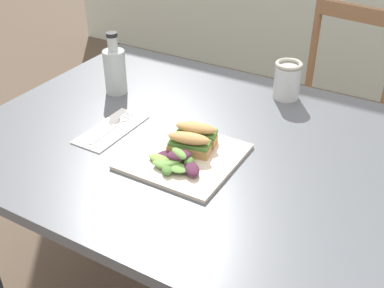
# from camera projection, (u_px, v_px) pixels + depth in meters

# --- Properties ---
(dining_table) EXTENTS (1.32, 0.92, 0.74)m
(dining_table) POSITION_uv_depth(u_px,v_px,m) (214.00, 180.00, 1.32)
(dining_table) COLOR #51565B
(dining_table) RESTS_ON ground
(chair_wooden_far) EXTENTS (0.45, 0.45, 0.87)m
(chair_wooden_far) POSITION_uv_depth(u_px,v_px,m) (329.00, 114.00, 2.00)
(chair_wooden_far) COLOR #8E6642
(chair_wooden_far) RESTS_ON ground
(plate_lunch) EXTENTS (0.26, 0.26, 0.01)m
(plate_lunch) POSITION_uv_depth(u_px,v_px,m) (184.00, 156.00, 1.20)
(plate_lunch) COLOR beige
(plate_lunch) RESTS_ON dining_table
(sandwich_half_front) EXTENTS (0.12, 0.07, 0.06)m
(sandwich_half_front) POSITION_uv_depth(u_px,v_px,m) (189.00, 143.00, 1.19)
(sandwich_half_front) COLOR tan
(sandwich_half_front) RESTS_ON plate_lunch
(sandwich_half_back) EXTENTS (0.12, 0.07, 0.06)m
(sandwich_half_back) POSITION_uv_depth(u_px,v_px,m) (196.00, 133.00, 1.24)
(sandwich_half_back) COLOR tan
(sandwich_half_back) RESTS_ON plate_lunch
(salad_mixed_greens) EXTENTS (0.16, 0.12, 0.04)m
(salad_mixed_greens) POSITION_uv_depth(u_px,v_px,m) (176.00, 161.00, 1.15)
(salad_mixed_greens) COLOR #518438
(salad_mixed_greens) RESTS_ON plate_lunch
(napkin_folded) EXTENTS (0.10, 0.22, 0.00)m
(napkin_folded) POSITION_uv_depth(u_px,v_px,m) (112.00, 129.00, 1.32)
(napkin_folded) COLOR white
(napkin_folded) RESTS_ON dining_table
(fork_on_napkin) EXTENTS (0.03, 0.19, 0.00)m
(fork_on_napkin) POSITION_uv_depth(u_px,v_px,m) (115.00, 125.00, 1.33)
(fork_on_napkin) COLOR silver
(fork_on_napkin) RESTS_ON napkin_folded
(bottle_cold_brew) EXTENTS (0.07, 0.07, 0.20)m
(bottle_cold_brew) POSITION_uv_depth(u_px,v_px,m) (115.00, 72.00, 1.48)
(bottle_cold_brew) COLOR black
(bottle_cold_brew) RESTS_ON dining_table
(mason_jar_iced_tea) EXTENTS (0.08, 0.08, 0.12)m
(mason_jar_iced_tea) POSITION_uv_depth(u_px,v_px,m) (287.00, 82.00, 1.46)
(mason_jar_iced_tea) COLOR #995623
(mason_jar_iced_tea) RESTS_ON dining_table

